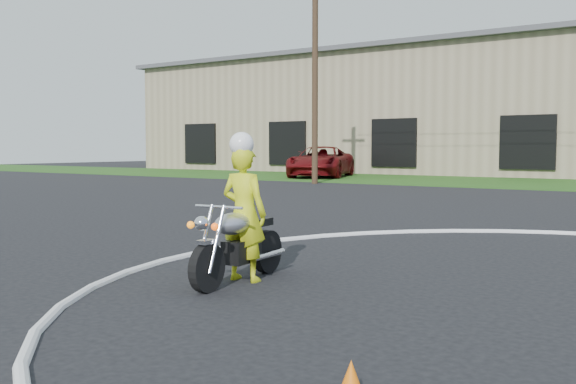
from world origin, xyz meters
The scene contains 4 objects.
primary_motorcycle centered at (-4.12, 1.60, 0.50)m, with size 0.69×1.97×1.03m.
rider_primary_grp centered at (-4.13, 1.73, 0.92)m, with size 0.67×0.47×1.92m.
pickup_grp centered at (-18.20, 26.84, 0.89)m, with size 4.84×6.99×1.77m.
warehouse centered at (-18.00, 39.99, 4.16)m, with size 41.00×17.00×8.30m.
Camera 1 is at (0.94, -4.72, 1.72)m, focal length 40.00 mm.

